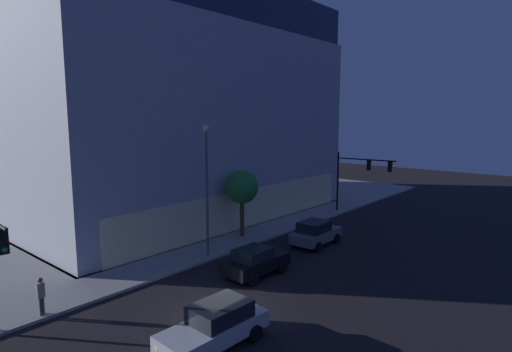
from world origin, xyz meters
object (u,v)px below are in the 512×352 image
Objects in this scene: car_black at (256,261)px; car_grey at (316,233)px; modern_building at (156,109)px; pedestrian_waiting at (41,293)px; traffic_light_far_corner at (360,171)px; sidewalk_tree at (242,188)px; street_lamp_sidewalk at (207,175)px; car_silver at (215,325)px.

car_grey is (7.05, 0.50, 0.04)m from car_black.
modern_building is 24.40m from pedestrian_waiting.
sidewalk_tree is (-12.55, 3.14, -0.25)m from traffic_light_far_corner.
traffic_light_far_corner is 1.33× the size of car_black.
pedestrian_waiting is 17.43m from car_grey.
modern_building is 5.87× the size of sidewalk_tree.
street_lamp_sidewalk is 4.86m from sidewalk_tree.
traffic_light_far_corner is at bearing -6.79° from street_lamp_sidewalk.
modern_building is at bearing 68.88° from car_black.
car_grey is at bearing -169.40° from traffic_light_far_corner.
street_lamp_sidewalk is 4.78× the size of pedestrian_waiting.
pedestrian_waiting is at bearing -174.02° from sidewalk_tree.
street_lamp_sidewalk is 1.69× the size of sidewalk_tree.
street_lamp_sidewalk is 1.81× the size of car_silver.
car_silver is (-11.52, -9.14, -2.94)m from sidewalk_tree.
car_black is (-4.98, -5.60, -2.95)m from sidewalk_tree.
modern_building is 5.21× the size of traffic_light_far_corner.
traffic_light_far_corner is 0.67× the size of street_lamp_sidewalk.
traffic_light_far_corner is at bearing -58.25° from modern_building.
traffic_light_far_corner is 1.13× the size of sidewalk_tree.
sidewalk_tree reaches higher than pedestrian_waiting.
pedestrian_waiting is (-14.99, -1.57, -2.62)m from sidewalk_tree.
pedestrian_waiting is at bearing -139.27° from modern_building.
traffic_light_far_corner is at bearing -3.26° from pedestrian_waiting.
pedestrian_waiting is at bearing 114.64° from car_silver.
car_black is (-0.50, -4.49, -4.50)m from street_lamp_sidewalk.
modern_building is at bearing 89.18° from car_grey.
pedestrian_waiting is (-17.33, -14.93, -8.48)m from modern_building.
car_black is at bearing -21.91° from pedestrian_waiting.
car_grey is (17.07, -3.53, -0.30)m from pedestrian_waiting.
modern_building is 14.77m from sidewalk_tree.
car_grey is at bearing -90.82° from modern_building.
modern_building reaches higher than car_grey.
traffic_light_far_corner is 27.73m from pedestrian_waiting.
sidewalk_tree is 8.05m from car_black.
pedestrian_waiting is 8.33m from car_silver.
traffic_light_far_corner is at bearing 7.99° from car_black.
street_lamp_sidewalk is (-6.82, -14.46, -4.32)m from modern_building.
sidewalk_tree is at bearing 38.42° from car_silver.
street_lamp_sidewalk is (-17.03, 2.03, 1.29)m from traffic_light_far_corner.
modern_building is 16.57m from street_lamp_sidewalk.
modern_building is at bearing 80.05° from sidewalk_tree.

